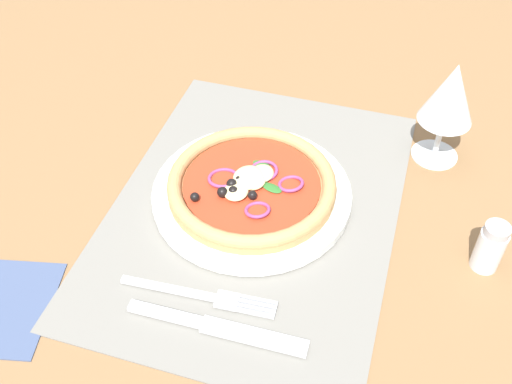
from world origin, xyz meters
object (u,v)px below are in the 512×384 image
knife (218,327)px  napkin (0,306)px  pepper_shaker (490,247)px  fork (207,296)px  wine_glass (451,95)px  pizza (252,184)px  plate (252,194)px

knife → napkin: (4.16, -24.19, -0.47)cm
pepper_shaker → napkin: bearing=-67.1°
fork → wine_glass: bearing=52.2°
fork → napkin: 22.90cm
pepper_shaker → knife: bearing=-57.0°
knife → pepper_shaker: 32.08cm
pepper_shaker → pizza: bearing=-94.5°
fork → knife: bearing=-56.0°
napkin → wine_glass: bearing=132.2°
plate → knife: (19.77, 2.36, -0.40)cm
knife → pepper_shaker: bearing=31.9°
pizza → wine_glass: wine_glass is taller
pizza → plate: bearing=152.6°
knife → wine_glass: wine_glass is taller
plate → knife: 19.91cm
plate → pizza: size_ratio=1.19×
napkin → pepper_shaker: 55.46cm
wine_glass → plate: bearing=-54.3°
fork → wine_glass: wine_glass is taller
wine_glass → pepper_shaker: bearing=22.0°
plate → wine_glass: wine_glass is taller
plate → wine_glass: bearing=125.7°
plate → pizza: pizza is taller
wine_glass → knife: bearing=-28.8°
knife → napkin: knife is taller
knife → napkin: bearing=-171.4°
pizza → pepper_shaker: pepper_shaker is taller
pizza → wine_glass: 27.99cm
wine_glass → napkin: 59.86cm
napkin → pepper_shaker: pepper_shaker is taller
plate → fork: size_ratio=1.42×
plate → napkin: (23.92, -21.83, -0.87)cm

